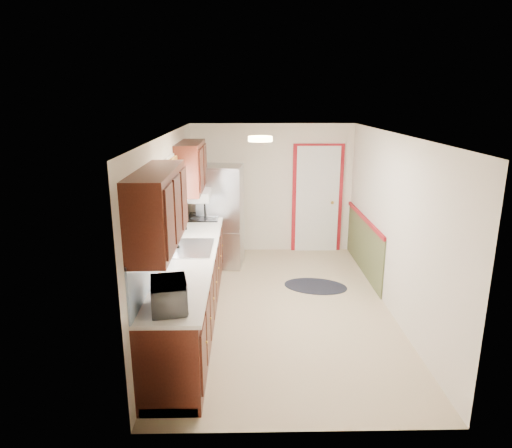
{
  "coord_description": "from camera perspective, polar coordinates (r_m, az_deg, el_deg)",
  "views": [
    {
      "loc": [
        -0.47,
        -5.88,
        2.86
      ],
      "look_at": [
        -0.35,
        0.23,
        1.15
      ],
      "focal_mm": 32.0,
      "sensor_mm": 36.0,
      "label": 1
    }
  ],
  "objects": [
    {
      "name": "cooktop",
      "position": [
        7.56,
        -6.59,
        0.88
      ],
      "size": [
        0.5,
        0.6,
        0.02
      ],
      "primitive_type": "cube",
      "color": "black",
      "rests_on": "kitchen_run"
    },
    {
      "name": "refrigerator",
      "position": [
        7.91,
        -4.39,
        1.03
      ],
      "size": [
        0.8,
        0.77,
        1.75
      ],
      "rotation": [
        0.0,
        0.0,
        -0.11
      ],
      "color": "#B7B7BC",
      "rests_on": "ground"
    },
    {
      "name": "kitchen_run",
      "position": [
        6.0,
        -8.45,
        -4.52
      ],
      "size": [
        0.63,
        4.0,
        2.2
      ],
      "color": "#3D160E",
      "rests_on": "ground"
    },
    {
      "name": "microwave",
      "position": [
        4.37,
        -10.82,
        -8.36
      ],
      "size": [
        0.36,
        0.53,
        0.33
      ],
      "primitive_type": "imported",
      "rotation": [
        0.0,
        0.0,
        1.77
      ],
      "color": "white",
      "rests_on": "kitchen_run"
    },
    {
      "name": "back_wall_trim",
      "position": [
        8.46,
        8.84,
        1.95
      ],
      "size": [
        1.12,
        2.3,
        2.08
      ],
      "color": "maroon",
      "rests_on": "ground"
    },
    {
      "name": "rug",
      "position": [
        7.25,
        7.44,
        -7.71
      ],
      "size": [
        1.1,
        0.85,
        0.01
      ],
      "primitive_type": "ellipsoid",
      "rotation": [
        0.0,
        0.0,
        -0.25
      ],
      "color": "black",
      "rests_on": "ground"
    },
    {
      "name": "room_shell",
      "position": [
        6.13,
        3.27,
        -0.12
      ],
      "size": [
        3.2,
        5.2,
        2.52
      ],
      "color": "tan",
      "rests_on": "ground"
    },
    {
      "name": "ceiling_fixture",
      "position": [
        5.71,
        0.55,
        10.6
      ],
      "size": [
        0.3,
        0.3,
        0.06
      ],
      "primitive_type": "cylinder",
      "color": "#FFD88C",
      "rests_on": "room_shell"
    }
  ]
}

